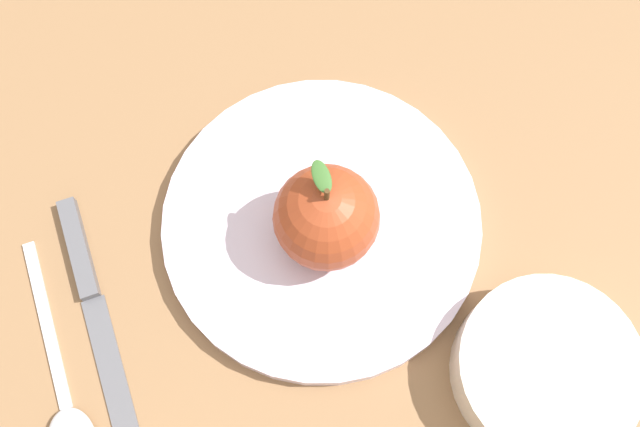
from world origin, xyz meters
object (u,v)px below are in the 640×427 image
Objects in this scene: apple at (326,217)px; side_bowl at (547,368)px; knife at (94,307)px; spoon at (66,412)px; dinner_plate at (320,218)px.

side_bowl is at bearing -140.30° from apple.
knife is at bearing 64.69° from side_bowl.
spoon is at bearing 154.50° from knife.
side_bowl reaches higher than knife.
dinner_plate is 0.20m from side_bowl.
apple reaches higher than dinner_plate.
side_bowl is 0.71× the size of spoon.
dinner_plate is 2.75× the size of apple.
side_bowl is (-0.14, -0.12, -0.03)m from apple.
side_bowl is 0.34m from knife.
knife is (-0.02, 0.18, -0.01)m from dinner_plate.
apple is at bearing -89.93° from knife.
dinner_plate is 1.11× the size of knife.
spoon reaches higher than knife.
dinner_plate is at bearing 36.68° from side_bowl.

